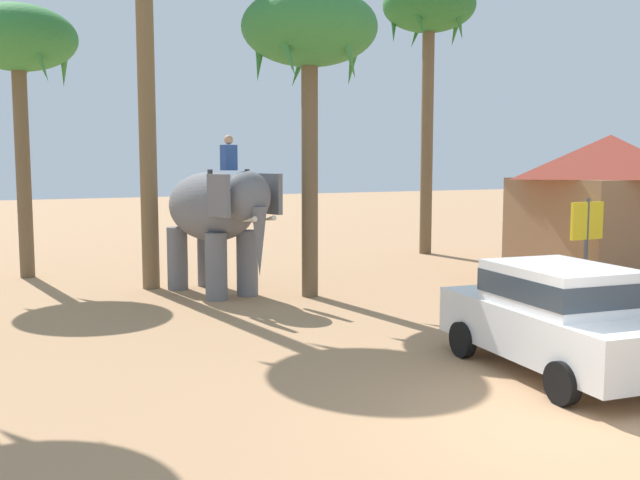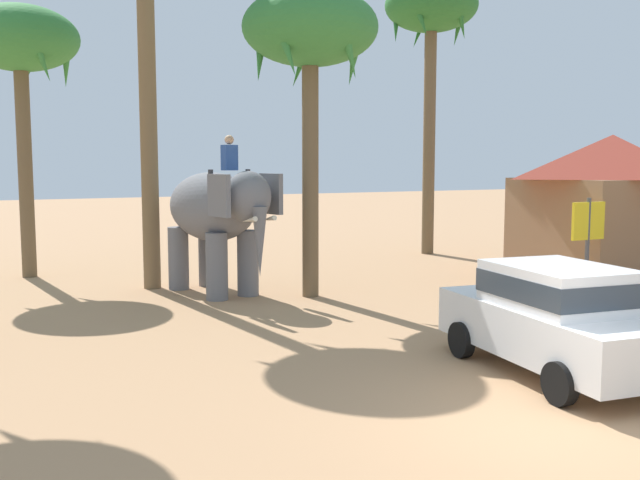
% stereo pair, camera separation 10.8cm
% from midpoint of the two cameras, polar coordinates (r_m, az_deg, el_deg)
% --- Properties ---
extents(ground_plane, '(120.00, 120.00, 0.00)m').
position_cam_midpoint_polar(ground_plane, '(9.52, 18.25, -14.15)').
color(ground_plane, tan).
extents(car_sedan_foreground, '(2.26, 4.28, 1.70)m').
position_cam_midpoint_polar(car_sedan_foreground, '(11.70, 18.30, -5.62)').
color(car_sedan_foreground, white).
rests_on(car_sedan_foreground, ground).
extents(elephant_with_mahout, '(2.31, 4.01, 3.88)m').
position_cam_midpoint_polar(elephant_with_mahout, '(17.89, -7.97, 2.07)').
color(elephant_with_mahout, slate).
rests_on(elephant_with_mahout, ground).
extents(palm_tree_near_hut, '(3.20, 3.20, 7.28)m').
position_cam_midpoint_polar(palm_tree_near_hut, '(17.58, -0.60, 15.83)').
color(palm_tree_near_hut, brown).
rests_on(palm_tree_near_hut, ground).
extents(palm_tree_left_of_road, '(3.20, 3.20, 9.50)m').
position_cam_midpoint_polar(palm_tree_left_of_road, '(26.29, 8.88, 17.10)').
color(palm_tree_left_of_road, brown).
rests_on(palm_tree_left_of_road, ground).
extents(palm_tree_leaning_seaward, '(3.20, 3.20, 7.53)m').
position_cam_midpoint_polar(palm_tree_leaning_seaward, '(22.10, -22.45, 14.00)').
color(palm_tree_leaning_seaward, brown).
rests_on(palm_tree_leaning_seaward, ground).
extents(roadside_hut, '(5.11, 4.33, 4.00)m').
position_cam_midpoint_polar(roadside_hut, '(21.72, 22.04, 2.76)').
color(roadside_hut, '#8C6647').
rests_on(roadside_hut, ground).
extents(signboard_yellow, '(1.00, 0.10, 2.40)m').
position_cam_midpoint_polar(signboard_yellow, '(18.43, 20.53, 0.92)').
color(signboard_yellow, '#4C4C51').
rests_on(signboard_yellow, ground).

